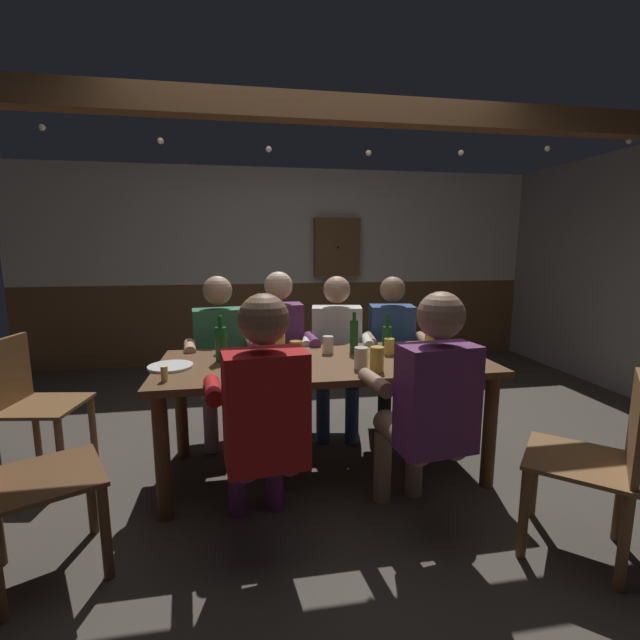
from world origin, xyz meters
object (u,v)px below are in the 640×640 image
object	(u,v)px
bottle_1	(387,338)
person_3	(393,345)
chair_empty_near_left	(30,402)
pint_glass_6	(222,343)
dining_table	(325,375)
person_4	(263,412)
person_2	(337,346)
pint_glass_7	(389,347)
person_5	(428,402)
plate_0	(171,366)
chair_empty_near_right	(21,478)
pint_glass_2	(430,335)
pint_glass_3	(361,358)
chair_empty_far_end	(599,460)
pint_glass_1	(377,359)
pint_glass_8	(328,345)
person_0	(221,350)
plate_1	(438,371)
pint_glass_4	(296,350)
wall_dart_cabinet	(337,247)
person_1	(281,346)
table_candle	(164,374)
pint_glass_0	(280,344)
pint_glass_5	(235,369)
bottle_0	(221,343)
bottle_2	(354,336)

from	to	relation	value
bottle_1	person_3	bearing A→B (deg)	66.25
chair_empty_near_left	pint_glass_6	size ratio (longest dim) A/B	6.79
dining_table	person_4	size ratio (longest dim) A/B	1.63
person_2	pint_glass_7	xyz separation A→B (m)	(0.22, -0.59, 0.12)
person_5	plate_0	distance (m)	1.46
chair_empty_near_left	pint_glass_6	xyz separation A→B (m)	(1.18, 0.01, 0.32)
chair_empty_near_right	pint_glass_2	size ratio (longest dim) A/B	5.75
person_5	pint_glass_3	size ratio (longest dim) A/B	9.72
person_2	chair_empty_near_left	distance (m)	2.07
pint_glass_7	chair_empty_far_end	bearing A→B (deg)	-58.17
dining_table	person_2	xyz separation A→B (m)	(0.21, 0.66, 0.02)
pint_glass_1	pint_glass_3	size ratio (longest dim) A/B	1.12
pint_glass_6	pint_glass_8	bearing A→B (deg)	-10.04
person_0	person_2	distance (m)	0.88
pint_glass_2	plate_1	bearing A→B (deg)	-109.80
dining_table	person_2	bearing A→B (deg)	71.99
person_3	pint_glass_4	size ratio (longest dim) A/B	10.13
pint_glass_2	pint_glass_7	size ratio (longest dim) A/B	1.44
chair_empty_far_end	wall_dart_cabinet	bearing A→B (deg)	48.79
pint_glass_4	wall_dart_cabinet	distance (m)	2.86
person_1	pint_glass_2	world-z (taller)	person_1
table_candle	wall_dart_cabinet	world-z (taller)	wall_dart_cabinet
person_3	bottle_1	distance (m)	0.56
person_1	pint_glass_4	distance (m)	0.63
plate_1	bottle_1	xyz separation A→B (m)	(-0.12, 0.53, 0.08)
dining_table	pint_glass_0	world-z (taller)	pint_glass_0
plate_0	bottle_1	bearing A→B (deg)	7.60
pint_glass_1	pint_glass_5	bearing A→B (deg)	-175.76
bottle_0	bottle_2	bearing A→B (deg)	5.30
person_3	table_candle	bearing A→B (deg)	40.22
plate_1	pint_glass_7	size ratio (longest dim) A/B	2.22
person_1	plate_1	size ratio (longest dim) A/B	5.29
chair_empty_near_left	bottle_1	world-z (taller)	bottle_1
chair_empty_near_right	pint_glass_4	bearing A→B (deg)	94.60
pint_glass_6	person_2	bearing A→B (deg)	22.92
person_3	table_candle	xyz separation A→B (m)	(-1.57, -0.93, 0.12)
pint_glass_2	pint_glass_4	world-z (taller)	pint_glass_2
chair_empty_near_left	bottle_2	size ratio (longest dim) A/B	3.25
plate_0	pint_glass_5	distance (m)	0.51
plate_1	person_2	bearing A→B (deg)	109.53
chair_empty_near_left	chair_empty_far_end	world-z (taller)	same
pint_glass_5	pint_glass_7	distance (m)	1.06
pint_glass_2	pint_glass_3	distance (m)	0.80
person_3	pint_glass_3	xyz separation A→B (m)	(-0.50, -0.88, 0.14)
pint_glass_6	chair_empty_far_end	bearing A→B (deg)	-36.46
person_1	pint_glass_8	distance (m)	0.57
person_5	bottle_1	xyz separation A→B (m)	(0.06, 0.82, 0.15)
person_3	pint_glass_5	size ratio (longest dim) A/B	8.88
person_3	pint_glass_1	size ratio (longest dim) A/B	8.46
person_1	chair_empty_far_end	bearing A→B (deg)	126.02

